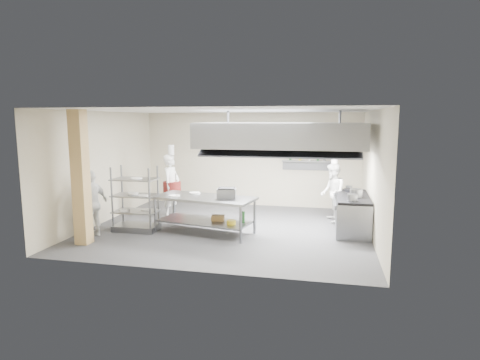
% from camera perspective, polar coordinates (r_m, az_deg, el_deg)
% --- Properties ---
extents(floor, '(7.00, 7.00, 0.00)m').
position_cam_1_polar(floor, '(10.40, -1.63, -6.92)').
color(floor, '#29292B').
rests_on(floor, ground).
extents(ceiling, '(7.00, 7.00, 0.00)m').
position_cam_1_polar(ceiling, '(10.02, -1.71, 9.85)').
color(ceiling, silver).
rests_on(ceiling, wall_back).
extents(wall_back, '(7.00, 0.00, 7.00)m').
position_cam_1_polar(wall_back, '(13.01, 1.51, 2.94)').
color(wall_back, '#BFB398').
rests_on(wall_back, ground).
extents(wall_left, '(0.00, 6.00, 6.00)m').
position_cam_1_polar(wall_left, '(11.45, -18.94, 1.71)').
color(wall_left, '#BFB398').
rests_on(wall_left, ground).
extents(wall_right, '(0.00, 6.00, 6.00)m').
position_cam_1_polar(wall_right, '(9.87, 18.47, 0.70)').
color(wall_right, '#BFB398').
rests_on(wall_right, ground).
extents(column, '(0.30, 0.30, 3.00)m').
position_cam_1_polar(column, '(9.54, -21.72, 0.27)').
color(column, tan).
rests_on(column, floor).
extents(exhaust_hood, '(4.00, 2.50, 0.60)m').
position_cam_1_polar(exhaust_hood, '(10.19, 6.01, 6.41)').
color(exhaust_hood, gray).
rests_on(exhaust_hood, ceiling).
extents(hood_strip_a, '(1.60, 0.12, 0.04)m').
position_cam_1_polar(hood_strip_a, '(10.35, 1.01, 4.71)').
color(hood_strip_a, white).
rests_on(hood_strip_a, exhaust_hood).
extents(hood_strip_b, '(1.60, 0.12, 0.04)m').
position_cam_1_polar(hood_strip_b, '(10.15, 11.06, 4.48)').
color(hood_strip_b, white).
rests_on(hood_strip_b, exhaust_hood).
extents(wall_shelf, '(1.50, 0.28, 0.04)m').
position_cam_1_polar(wall_shelf, '(12.64, 9.42, 2.66)').
color(wall_shelf, gray).
rests_on(wall_shelf, wall_back).
extents(island, '(2.62, 1.48, 0.91)m').
position_cam_1_polar(island, '(9.94, -5.07, -4.96)').
color(island, gray).
rests_on(island, floor).
extents(island_worktop, '(2.62, 1.48, 0.06)m').
position_cam_1_polar(island_worktop, '(9.85, -5.10, -2.56)').
color(island_worktop, gray).
rests_on(island_worktop, island).
extents(island_undershelf, '(2.41, 1.34, 0.04)m').
position_cam_1_polar(island_undershelf, '(9.98, -5.06, -5.83)').
color(island_undershelf, slate).
rests_on(island_undershelf, island).
extents(pass_rack, '(1.10, 0.65, 1.63)m').
position_cam_1_polar(pass_rack, '(10.38, -14.65, -2.60)').
color(pass_rack, slate).
rests_on(pass_rack, floor).
extents(cooking_range, '(0.80, 2.00, 0.84)m').
position_cam_1_polar(cooking_range, '(10.51, 15.62, -4.70)').
color(cooking_range, slate).
rests_on(cooking_range, floor).
extents(range_top, '(0.78, 1.96, 0.06)m').
position_cam_1_polar(range_top, '(10.42, 15.72, -2.29)').
color(range_top, black).
rests_on(range_top, cooking_range).
extents(chef_head, '(0.51, 0.70, 1.80)m').
position_cam_1_polar(chef_head, '(11.61, -9.73, -0.85)').
color(chef_head, silver).
rests_on(chef_head, floor).
extents(chef_line, '(0.72, 0.87, 1.62)m').
position_cam_1_polar(chef_line, '(11.18, 13.02, -1.78)').
color(chef_line, silver).
rests_on(chef_line, floor).
extents(chef_plating, '(0.56, 1.00, 1.61)m').
position_cam_1_polar(chef_plating, '(10.15, -20.29, -3.17)').
color(chef_plating, silver).
rests_on(chef_plating, floor).
extents(griddle, '(0.49, 0.41, 0.22)m').
position_cam_1_polar(griddle, '(9.68, -1.92, -1.89)').
color(griddle, slate).
rests_on(griddle, island_worktop).
extents(wicker_basket, '(0.33, 0.24, 0.13)m').
position_cam_1_polar(wicker_basket, '(9.90, -3.16, -5.41)').
color(wicker_basket, brown).
rests_on(wicker_basket, island_undershelf).
extents(stockpot, '(0.29, 0.29, 0.20)m').
position_cam_1_polar(stockpot, '(10.19, 16.18, -1.80)').
color(stockpot, gray).
rests_on(stockpot, range_top).
extents(plate_stack, '(0.28, 0.28, 0.05)m').
position_cam_1_polar(plate_stack, '(10.44, -14.59, -4.16)').
color(plate_stack, silver).
rests_on(plate_stack, pass_rack).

